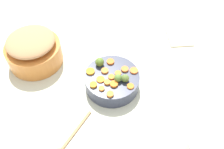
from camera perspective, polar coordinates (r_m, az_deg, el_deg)
The scene contains 24 objects.
tabletop at distance 1.21m, azimuth -1.77°, elevation -3.01°, with size 2.40×2.40×0.02m, color silver.
serving_bowl_carrots at distance 1.17m, azimuth 0.00°, elevation -1.46°, with size 0.25×0.25×0.08m, color #33384C.
metal_pot at distance 1.32m, azimuth -17.23°, elevation 4.60°, with size 0.27×0.27×0.11m, color orange.
stuffing_mound at distance 1.27m, azimuth -18.11°, elevation 7.18°, with size 0.24×0.24×0.06m, color tan.
carrot_slice_0 at distance 1.14m, azimuth -0.13°, elevation -0.45°, with size 0.03×0.03×0.01m, color orange.
carrot_slice_1 at distance 1.19m, azimuth -0.36°, elevation 2.93°, with size 0.04×0.04×0.01m, color orange.
carrot_slice_2 at distance 1.16m, azimuth -1.56°, elevation 0.85°, with size 0.03×0.03×0.01m, color orange.
carrot_slice_3 at distance 1.16m, azimuth 5.01°, elevation 0.89°, with size 0.04×0.04×0.01m, color orange.
carrot_slice_4 at distance 1.16m, azimuth 2.93°, elevation 1.21°, with size 0.03×0.03×0.01m, color orange.
carrot_slice_5 at distance 1.10m, azimuth -2.54°, elevation -3.19°, with size 0.03×0.03×0.01m, color orange.
carrot_slice_6 at distance 1.16m, azimuth -4.95°, elevation 0.69°, with size 0.04×0.04×0.01m, color orange.
carrot_slice_7 at distance 1.11m, azimuth -4.25°, elevation -2.38°, with size 0.03×0.03×0.01m, color orange.
carrot_slice_8 at distance 1.15m, azimuth 1.37°, elevation 0.32°, with size 0.03×0.03×0.01m, color orange.
carrot_slice_9 at distance 1.11m, azimuth 4.21°, elevation -2.67°, with size 0.03×0.03×0.01m, color orange.
carrot_slice_10 at distance 1.11m, azimuth -1.11°, elevation -1.81°, with size 0.03×0.03×0.01m, color orange.
carrot_slice_11 at distance 1.11m, azimuth 0.42°, elevation -2.20°, with size 0.04×0.04×0.01m, color orange.
carrot_slice_12 at distance 1.08m, azimuth -0.45°, elevation -4.49°, with size 0.03×0.03×0.01m, color orange.
carrot_slice_13 at distance 1.13m, azimuth -2.65°, elevation -1.14°, with size 0.04×0.04×0.01m, color orange.
brussels_sprout_0 at distance 1.17m, azimuth -2.84°, elevation 2.85°, with size 0.04×0.04×0.04m, color #5A7A2C.
brussels_sprout_1 at distance 1.11m, azimuth 1.38°, elevation -0.78°, with size 0.04×0.04×0.04m, color #5A7E37.
brussels_sprout_2 at distance 1.11m, azimuth 3.01°, elevation -0.86°, with size 0.04×0.04×0.04m, color #5B7333.
wooden_spoon at distance 1.06m, azimuth -11.32°, elevation -16.27°, with size 0.14×0.26×0.01m.
casserole_dish at distance 1.07m, azimuth 22.39°, elevation -14.67°, with size 0.24×0.24×0.11m, color white.
dish_towel at distance 1.48m, azimuth 15.02°, elevation 8.24°, with size 0.13×0.15×0.01m, color #CAB68F.
Camera 1 is at (0.12, -0.70, 0.99)m, focal length 40.15 mm.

